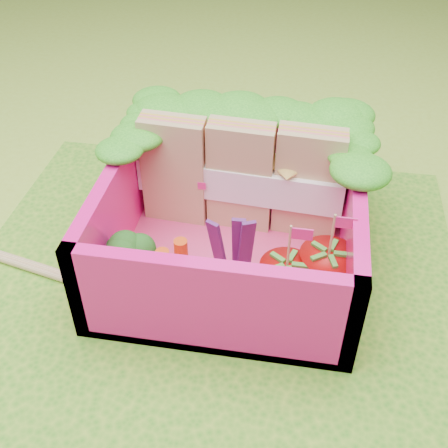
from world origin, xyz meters
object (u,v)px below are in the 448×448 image
strawberry_right (326,274)px  sandwich_stack (241,177)px  broccoli (131,254)px  bento_box (232,221)px  strawberry_left (285,284)px  chopsticks (21,263)px

strawberry_right → sandwich_stack: bearing=133.6°
sandwich_stack → broccoli: bearing=-129.0°
bento_box → broccoli: bearing=-147.8°
broccoli → strawberry_left: 0.78m
sandwich_stack → chopsticks: sandwich_stack is taller
sandwich_stack → chopsticks: (-1.13, -0.52, -0.34)m
sandwich_stack → strawberry_left: bearing=-63.3°
sandwich_stack → strawberry_left: 0.70m
bento_box → chopsticks: bento_box is taller
bento_box → strawberry_right: strawberry_right is taller
strawberry_left → strawberry_right: strawberry_right is taller
strawberry_right → chopsticks: (-1.62, -0.00, -0.17)m
sandwich_stack → strawberry_left: size_ratio=2.30×
broccoli → chopsticks: size_ratio=0.16×
strawberry_left → strawberry_right: bearing=24.9°
bento_box → strawberry_left: bearing=-45.9°
sandwich_stack → strawberry_left: sandwich_stack is taller
bento_box → sandwich_stack: sandwich_stack is taller
strawberry_left → strawberry_right: size_ratio=0.96×
strawberry_left → bento_box: bearing=134.1°
bento_box → broccoli: (-0.46, -0.29, -0.04)m
bento_box → sandwich_stack: 0.30m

